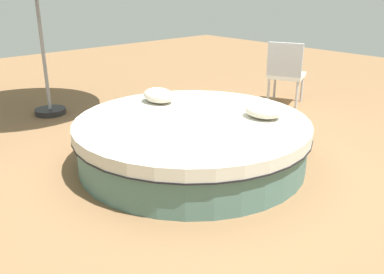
# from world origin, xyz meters

# --- Properties ---
(ground_plane) EXTENTS (16.00, 16.00, 0.00)m
(ground_plane) POSITION_xyz_m (0.00, 0.00, 0.00)
(ground_plane) COLOR olive
(round_bed) EXTENTS (2.45, 2.45, 0.49)m
(round_bed) POSITION_xyz_m (0.00, 0.00, 0.25)
(round_bed) COLOR #4C726B
(round_bed) RESTS_ON ground_plane
(throw_pillow_0) EXTENTS (0.41, 0.33, 0.15)m
(throw_pillow_0) POSITION_xyz_m (0.45, 0.59, 0.56)
(throw_pillow_0) COLOR beige
(throw_pillow_0) RESTS_ON round_bed
(throw_pillow_1) EXTENTS (0.42, 0.31, 0.17)m
(throw_pillow_1) POSITION_xyz_m (-0.74, 0.14, 0.57)
(throw_pillow_1) COLOR beige
(throw_pillow_1) RESTS_ON round_bed
(patio_chair) EXTENTS (0.68, 0.67, 0.98)m
(patio_chair) POSITION_xyz_m (-0.68, 2.56, 0.56)
(patio_chair) COLOR #B7B7BC
(patio_chair) RESTS_ON ground_plane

